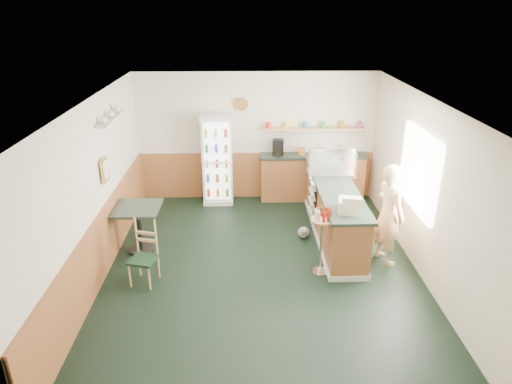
{
  "coord_description": "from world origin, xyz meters",
  "views": [
    {
      "loc": [
        -0.25,
        -6.3,
        4.01
      ],
      "look_at": [
        -0.07,
        0.6,
        1.1
      ],
      "focal_mm": 32.0,
      "sensor_mm": 36.0,
      "label": 1
    }
  ],
  "objects_px": {
    "cash_register": "(349,206)",
    "condiment_stand": "(322,231)",
    "cafe_table": "(138,220)",
    "display_case": "(331,162)",
    "drinks_fridge": "(217,159)",
    "cafe_chair": "(143,250)",
    "shopkeeper": "(389,214)"
  },
  "relations": [
    {
      "from": "display_case",
      "to": "condiment_stand",
      "type": "xyz_separation_m",
      "value": [
        -0.42,
        -1.72,
        -0.52
      ]
    },
    {
      "from": "shopkeeper",
      "to": "display_case",
      "type": "bearing_deg",
      "value": 4.96
    },
    {
      "from": "cafe_table",
      "to": "cafe_chair",
      "type": "distance_m",
      "value": 0.92
    },
    {
      "from": "cafe_chair",
      "to": "condiment_stand",
      "type": "bearing_deg",
      "value": 17.88
    },
    {
      "from": "display_case",
      "to": "cash_register",
      "type": "distance_m",
      "value": 1.61
    },
    {
      "from": "condiment_stand",
      "to": "cash_register",
      "type": "bearing_deg",
      "value": 15.16
    },
    {
      "from": "cash_register",
      "to": "condiment_stand",
      "type": "bearing_deg",
      "value": -151.72
    },
    {
      "from": "display_case",
      "to": "drinks_fridge",
      "type": "bearing_deg",
      "value": 152.42
    },
    {
      "from": "condiment_stand",
      "to": "shopkeeper",
      "type": "bearing_deg",
      "value": 16.08
    },
    {
      "from": "display_case",
      "to": "condiment_stand",
      "type": "bearing_deg",
      "value": -103.81
    },
    {
      "from": "shopkeeper",
      "to": "cafe_table",
      "type": "relative_size",
      "value": 2.05
    },
    {
      "from": "drinks_fridge",
      "to": "cafe_table",
      "type": "bearing_deg",
      "value": -120.37
    },
    {
      "from": "cash_register",
      "to": "drinks_fridge",
      "type": "bearing_deg",
      "value": 141.46
    },
    {
      "from": "cafe_table",
      "to": "cafe_chair",
      "type": "relative_size",
      "value": 0.82
    },
    {
      "from": "shopkeeper",
      "to": "cafe_chair",
      "type": "bearing_deg",
      "value": 75.19
    },
    {
      "from": "cash_register",
      "to": "cafe_chair",
      "type": "bearing_deg",
      "value": -162.32
    },
    {
      "from": "shopkeeper",
      "to": "condiment_stand",
      "type": "distance_m",
      "value": 1.17
    },
    {
      "from": "drinks_fridge",
      "to": "cafe_table",
      "type": "relative_size",
      "value": 2.28
    },
    {
      "from": "drinks_fridge",
      "to": "shopkeeper",
      "type": "height_order",
      "value": "drinks_fridge"
    },
    {
      "from": "shopkeeper",
      "to": "cafe_table",
      "type": "distance_m",
      "value": 4.13
    },
    {
      "from": "drinks_fridge",
      "to": "condiment_stand",
      "type": "bearing_deg",
      "value": -58.59
    },
    {
      "from": "drinks_fridge",
      "to": "condiment_stand",
      "type": "relative_size",
      "value": 1.72
    },
    {
      "from": "cash_register",
      "to": "cafe_table",
      "type": "xyz_separation_m",
      "value": [
        -3.4,
        0.63,
        -0.52
      ]
    },
    {
      "from": "cafe_table",
      "to": "display_case",
      "type": "bearing_deg",
      "value": 15.98
    },
    {
      "from": "cafe_table",
      "to": "condiment_stand",
      "type": "bearing_deg",
      "value": -14.12
    },
    {
      "from": "shopkeeper",
      "to": "condiment_stand",
      "type": "xyz_separation_m",
      "value": [
        -1.12,
        -0.32,
        -0.11
      ]
    },
    {
      "from": "display_case",
      "to": "cash_register",
      "type": "xyz_separation_m",
      "value": [
        0.0,
        -1.61,
        -0.14
      ]
    },
    {
      "from": "cash_register",
      "to": "cafe_table",
      "type": "height_order",
      "value": "cash_register"
    },
    {
      "from": "shopkeeper",
      "to": "cafe_chair",
      "type": "xyz_separation_m",
      "value": [
        -3.84,
        -0.46,
        -0.32
      ]
    },
    {
      "from": "condiment_stand",
      "to": "cafe_table",
      "type": "relative_size",
      "value": 1.32
    },
    {
      "from": "cafe_chair",
      "to": "cash_register",
      "type": "bearing_deg",
      "value": 19.58
    },
    {
      "from": "drinks_fridge",
      "to": "cafe_chair",
      "type": "distance_m",
      "value": 3.17
    }
  ]
}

